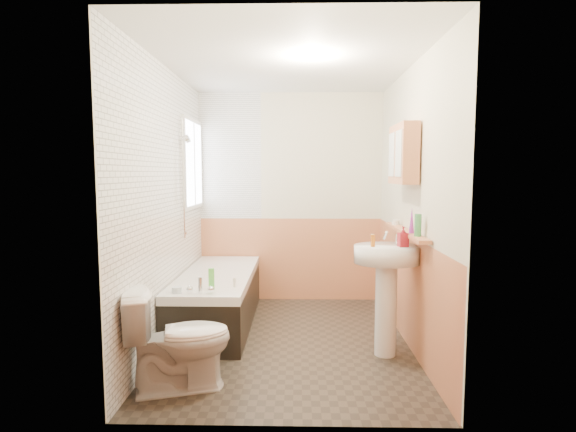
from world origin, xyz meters
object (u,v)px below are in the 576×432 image
Objects in this scene: bathtub at (218,297)px; pine_shelf at (405,231)px; sink at (386,277)px; toilet at (179,339)px; medicine_cabinet at (403,154)px.

bathtub is 1.42× the size of pine_shelf.
pine_shelf is at bearing 41.28° from sink.
toilet is (-0.03, -1.40, 0.08)m from bathtub.
pine_shelf reaches higher than toilet.
bathtub is at bearing -17.50° from toilet.
bathtub is 1.40m from toilet.
toilet is 1.29× the size of medicine_cabinet.
toilet is 2.10m from pine_shelf.
toilet is 1.75m from sink.
pine_shelf is at bearing -47.29° from medicine_cabinet.
toilet is 0.70× the size of sink.
medicine_cabinet is at bearing 49.03° from sink.
medicine_cabinet is (0.17, 0.25, 1.04)m from sink.
toilet is at bearing -164.60° from sink.
bathtub is 1.79m from sink.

